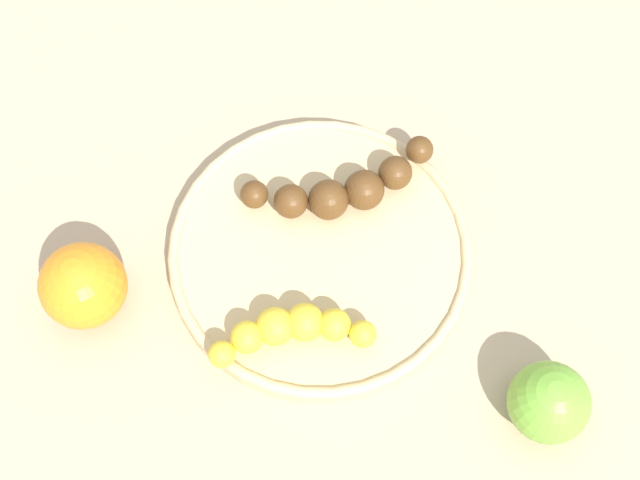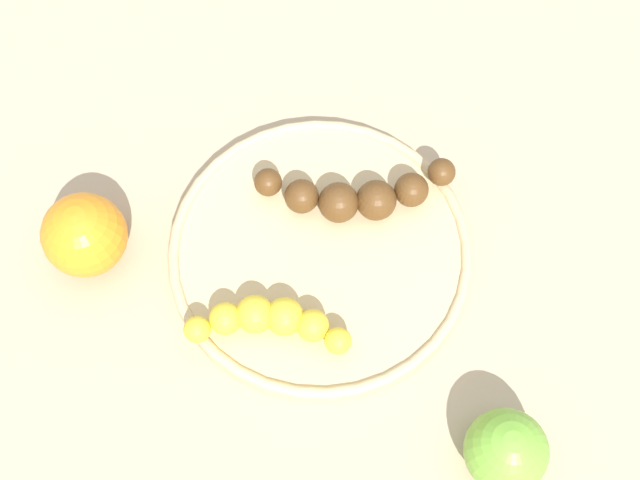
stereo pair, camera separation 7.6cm
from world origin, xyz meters
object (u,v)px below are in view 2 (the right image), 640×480
orange_fruit (84,235)px  apple_green (506,451)px  fruit_bowl (320,252)px  banana_overripe (357,195)px  banana_yellow (269,321)px

orange_fruit → apple_green: orange_fruit is taller
fruit_bowl → banana_overripe: 0.06m
fruit_bowl → banana_overripe: banana_overripe is taller
fruit_bowl → banana_yellow: (0.02, -0.08, 0.02)m
fruit_bowl → banana_overripe: (-0.01, 0.06, 0.03)m
orange_fruit → banana_overripe: bearing=52.1°
banana_overripe → orange_fruit: 0.25m
banana_yellow → orange_fruit: 0.18m
banana_overripe → apple_green: bearing=22.7°
fruit_bowl → orange_fruit: 0.21m
orange_fruit → apple_green: bearing=14.7°
banana_overripe → banana_yellow: (0.03, -0.14, -0.00)m
banana_yellow → apple_green: (0.21, 0.05, -0.00)m
banana_overripe → banana_yellow: bearing=-36.3°
fruit_bowl → apple_green: 0.24m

